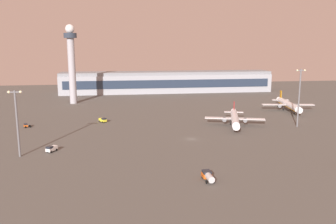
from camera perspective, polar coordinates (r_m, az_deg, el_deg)
The scene contains 11 objects.
ground_plane at distance 138.83m, azimuth 3.89°, elevation -4.44°, with size 416.00×416.00×0.00m, color #56544F.
terminal_building at distance 276.86m, azimuth -0.14°, elevation 4.97°, with size 165.28×22.40×16.40m.
control_tower at distance 228.55m, azimuth -15.59°, elevation 8.37°, with size 8.00×8.00×49.54m.
airplane_terminal_side at distance 163.33m, azimuth 10.91°, elevation -1.04°, with size 27.27×34.71×9.09m.
airplane_near_gate at distance 208.48m, azimuth 19.15°, elevation 1.17°, with size 29.31×37.49×9.64m.
fuel_truck at distance 97.58m, azimuth 6.61°, elevation -10.38°, with size 2.62×6.38×2.35m.
baggage_tractor at distance 170.88m, azimuth -10.66°, elevation -1.28°, with size 4.03×4.50×2.25m.
maintenance_van at distance 128.51m, azimuth -18.61°, elevation -5.72°, with size 3.80×4.56×2.25m.
pushback_tug at distance 169.68m, azimuth -22.30°, elevation -2.05°, with size 3.53×2.85×2.05m.
apron_light_central at distance 124.26m, azimuth -23.58°, elevation -1.01°, with size 4.80×0.90×22.41m.
apron_light_east at distance 167.27m, azimuth 20.78°, elevation 2.75°, with size 4.80×0.90×26.34m.
Camera 1 is at (-28.08, -130.94, 36.64)m, focal length 37.09 mm.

